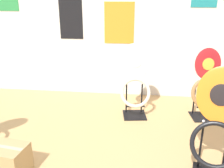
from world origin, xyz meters
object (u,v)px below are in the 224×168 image
object	(u,v)px
toilet_seat_display_orange_sun	(216,130)
toilet_seat_display_white_plain	(135,82)
storage_box	(2,159)
toilet_seat_display_crimson_swirl	(206,87)

from	to	relation	value
toilet_seat_display_orange_sun	toilet_seat_display_white_plain	bearing A→B (deg)	123.32
toilet_seat_display_orange_sun	storage_box	world-z (taller)	toilet_seat_display_orange_sun
toilet_seat_display_orange_sun	storage_box	distance (m)	1.79
toilet_seat_display_crimson_swirl	toilet_seat_display_orange_sun	size ratio (longest dim) A/B	0.94
toilet_seat_display_orange_sun	storage_box	bearing A→B (deg)	-174.01
toilet_seat_display_white_plain	toilet_seat_display_orange_sun	xyz separation A→B (m)	(0.68, -1.03, -0.02)
toilet_seat_display_white_plain	storage_box	bearing A→B (deg)	-131.74
toilet_seat_display_white_plain	toilet_seat_display_orange_sun	bearing A→B (deg)	-56.68
toilet_seat_display_white_plain	toilet_seat_display_orange_sun	world-z (taller)	toilet_seat_display_orange_sun
toilet_seat_display_white_plain	storage_box	distance (m)	1.66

